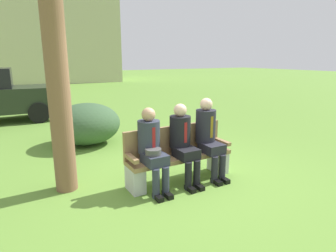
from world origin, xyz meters
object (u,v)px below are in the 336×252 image
Objects in this scene: seated_man_middle at (183,140)px; shrub_near_bench at (87,124)px; seated_man_right at (208,134)px; park_bench at (178,156)px; seated_man_left at (152,146)px.

seated_man_middle reaches higher than shrub_near_bench.
seated_man_right is at bearing -65.55° from shrub_near_bench.
park_bench is at bearing 93.46° from seated_man_middle.
seated_man_right is 0.87× the size of shrub_near_bench.
seated_man_right is 3.21m from shrub_near_bench.
park_bench is 1.34× the size of seated_man_right.
seated_man_middle is 0.83× the size of shrub_near_bench.
seated_man_middle is at bearing -74.45° from shrub_near_bench.
shrub_near_bench is (-0.81, 2.91, -0.24)m from seated_man_middle.
seated_man_middle is 0.96× the size of seated_man_right.
shrub_near_bench is at bearing 114.45° from seated_man_right.
seated_man_left is 0.56m from seated_man_middle.
seated_man_middle is at bearing -179.41° from seated_man_right.
seated_man_middle is at bearing 0.74° from seated_man_left.
seated_man_middle is 0.51m from seated_man_right.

